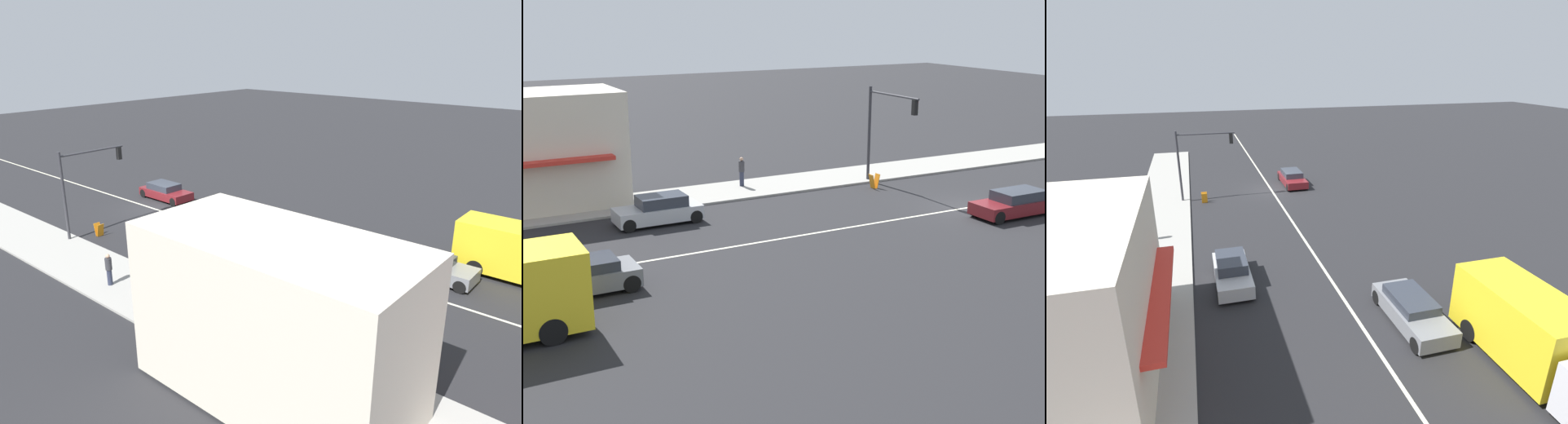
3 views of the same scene
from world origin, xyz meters
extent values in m
plane|color=#232326|center=(0.00, 18.00, 0.00)|extent=(160.00, 160.00, 0.00)
cube|color=#9E9B93|center=(9.00, 18.50, 0.06)|extent=(4.00, 73.00, 0.12)
cube|color=beige|center=(0.00, 0.00, 0.00)|extent=(0.16, 60.00, 0.01)
cube|color=beige|center=(10.64, 20.51, 3.10)|extent=(4.68, 9.73, 5.96)
cube|color=red|center=(7.95, 20.51, 2.92)|extent=(0.70, 7.79, 0.20)
cylinder|color=#333338|center=(7.55, 1.26, 2.92)|extent=(0.18, 0.18, 5.60)
cylinder|color=#333338|center=(5.30, 1.26, 5.42)|extent=(4.50, 0.12, 0.12)
cube|color=black|center=(3.35, 1.26, 4.97)|extent=(0.28, 0.24, 0.84)
sphere|color=red|center=(3.35, 1.13, 5.24)|extent=(0.18, 0.18, 0.18)
sphere|color=gold|center=(3.35, 1.13, 4.97)|extent=(0.18, 0.18, 0.18)
sphere|color=green|center=(3.35, 1.13, 4.70)|extent=(0.18, 0.18, 0.18)
cylinder|color=#282D42|center=(9.58, 8.76, 0.55)|extent=(0.26, 0.26, 0.86)
cylinder|color=#333338|center=(9.58, 8.76, 1.29)|extent=(0.34, 0.34, 0.63)
sphere|color=tan|center=(9.58, 8.76, 1.71)|extent=(0.22, 0.22, 0.22)
cube|color=orange|center=(5.84, 1.83, 0.43)|extent=(0.45, 0.21, 0.84)
cube|color=orange|center=(5.84, 2.15, 0.43)|extent=(0.45, 0.21, 0.84)
cube|color=yellow|center=(-5.00, 23.87, 1.57)|extent=(2.40, 5.10, 2.60)
cylinder|color=black|center=(-6.08, 22.62, 0.45)|extent=(0.28, 0.90, 0.90)
cylinder|color=black|center=(-3.92, 22.62, 0.45)|extent=(0.28, 0.90, 0.90)
cube|color=maroon|center=(-2.20, -1.00, 0.49)|extent=(1.86, 4.55, 0.61)
cube|color=#2D333D|center=(-2.20, -1.23, 1.04)|extent=(1.58, 2.50, 0.50)
cylinder|color=black|center=(-3.03, 0.84, 0.33)|extent=(0.22, 0.67, 0.67)
cylinder|color=black|center=(-1.37, 0.84, 0.33)|extent=(0.22, 0.67, 0.67)
cylinder|color=black|center=(-3.03, -2.84, 0.33)|extent=(0.22, 0.67, 0.67)
cylinder|color=black|center=(-1.37, -2.84, 0.33)|extent=(0.22, 0.67, 0.67)
cube|color=slate|center=(-2.20, 20.96, 0.53)|extent=(1.81, 4.47, 0.68)
cube|color=#2D333D|center=(-2.20, 20.73, 1.07)|extent=(1.54, 2.46, 0.40)
cylinder|color=black|center=(-3.01, 22.75, 0.34)|extent=(0.22, 0.68, 0.68)
cylinder|color=black|center=(-1.39, 22.75, 0.34)|extent=(0.22, 0.68, 0.68)
cylinder|color=black|center=(-3.01, 19.16, 0.34)|extent=(0.22, 0.68, 0.68)
cylinder|color=black|center=(-1.39, 19.16, 0.34)|extent=(0.22, 0.68, 0.68)
cube|color=#B7BABF|center=(5.00, 15.42, 0.52)|extent=(1.74, 4.19, 0.68)
cube|color=#2D333D|center=(5.00, 15.21, 1.13)|extent=(1.48, 2.31, 0.54)
cylinder|color=black|center=(4.23, 17.10, 0.32)|extent=(0.22, 0.64, 0.64)
cylinder|color=black|center=(5.77, 17.10, 0.32)|extent=(0.22, 0.64, 0.64)
cylinder|color=black|center=(4.23, 13.74, 0.32)|extent=(0.22, 0.64, 0.64)
cylinder|color=black|center=(5.77, 13.74, 0.32)|extent=(0.22, 0.64, 0.64)
camera|label=1|loc=(22.57, 29.97, 12.05)|focal=35.00mm
camera|label=2|loc=(-27.91, 26.09, 10.32)|focal=50.00mm
camera|label=3|loc=(6.30, 34.20, 10.85)|focal=28.00mm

